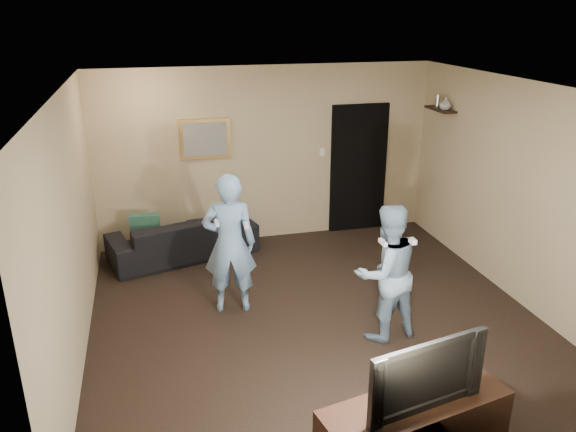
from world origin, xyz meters
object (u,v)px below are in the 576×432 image
object	(u,v)px
sofa	(183,237)
wii_player_left	(230,244)
television	(419,370)
wii_player_right	(386,273)
tv_console	(414,430)

from	to	relation	value
sofa	wii_player_left	size ratio (longest dim) A/B	1.23
sofa	television	world-z (taller)	television
sofa	television	size ratio (longest dim) A/B	2.01
wii_player_left	wii_player_right	bearing A→B (deg)	-33.15
tv_console	wii_player_right	bearing A→B (deg)	63.13
wii_player_right	wii_player_left	bearing A→B (deg)	146.85
wii_player_left	wii_player_right	xyz separation A→B (m)	(1.50, -0.98, -0.08)
sofa	tv_console	size ratio (longest dim) A/B	1.33
sofa	wii_player_right	distance (m)	3.30
television	wii_player_right	size ratio (longest dim) A/B	0.67
wii_player_left	wii_player_right	size ratio (longest dim) A/B	1.11
sofa	wii_player_left	distance (m)	1.79
wii_player_left	wii_player_right	world-z (taller)	wii_player_left
tv_console	television	bearing A→B (deg)	0.00
tv_console	television	world-z (taller)	television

